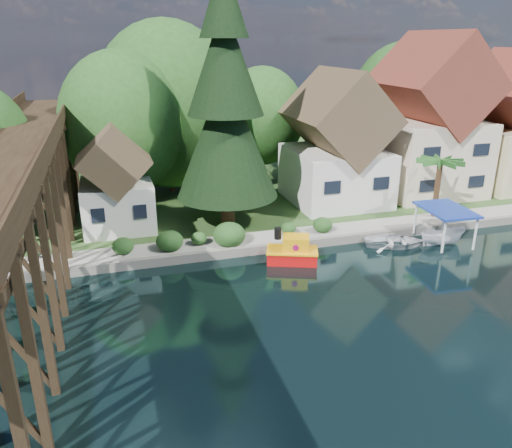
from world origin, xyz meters
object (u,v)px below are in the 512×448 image
object	(u,v)px
trestle_bridge	(19,211)
shed	(116,184)
house_left	(336,148)
conifer	(226,106)
tugboat	(293,252)
house_center	(428,126)
boat_canopy	(444,229)
palm_tree	(440,163)
boat_white_a	(394,240)

from	to	relation	value
trestle_bridge	shed	bearing A→B (deg)	61.81
house_left	conifer	size ratio (longest dim) A/B	0.60
trestle_bridge	house_left	xyz separation A→B (m)	(23.00, 10.83, -0.21)
tugboat	house_center	bearing A→B (deg)	32.21
house_left	boat_canopy	distance (m)	11.52
palm_tree	tugboat	bearing A→B (deg)	-164.04
tugboat	palm_tree	bearing A→B (deg)	15.96
conifer	boat_canopy	xyz separation A→B (m)	(13.79, -7.16, -8.13)
house_left	tugboat	bearing A→B (deg)	-127.09
house_center	boat_canopy	size ratio (longest dim) A/B	3.18
conifer	boat_canopy	size ratio (longest dim) A/B	4.18
trestle_bridge	tugboat	bearing A→B (deg)	3.52
house_center	shed	size ratio (longest dim) A/B	1.77
conifer	tugboat	distance (m)	11.30
boat_canopy	palm_tree	bearing A→B (deg)	62.45
boat_canopy	tugboat	bearing A→B (deg)	178.47
trestle_bridge	house_center	distance (m)	33.96
shed	boat_canopy	bearing A→B (deg)	-21.82
house_left	boat_white_a	distance (m)	10.51
boat_canopy	shed	bearing A→B (deg)	158.18
tugboat	house_left	bearing A→B (deg)	52.91
house_left	conifer	distance (m)	11.35
boat_white_a	palm_tree	bearing A→B (deg)	-39.81
house_center	conifer	bearing A→B (deg)	-169.61
shed	tugboat	size ratio (longest dim) A/B	2.11
palm_tree	trestle_bridge	bearing A→B (deg)	-170.64
trestle_bridge	shed	world-z (taller)	trestle_bridge
tugboat	boat_white_a	distance (m)	7.79
shed	tugboat	distance (m)	13.81
house_center	palm_tree	xyz separation A→B (m)	(-3.21, -6.58, -1.62)
conifer	boat_white_a	bearing A→B (deg)	-31.46
house_left	house_center	size ratio (longest dim) A/B	0.79
shed	conifer	bearing A→B (deg)	-10.83
house_center	tugboat	size ratio (longest dim) A/B	3.74
house_center	palm_tree	world-z (taller)	house_center
tugboat	boat_white_a	world-z (taller)	tugboat
house_left	boat_canopy	size ratio (longest dim) A/B	2.52
shed	boat_canopy	distance (m)	23.48
house_left	palm_tree	world-z (taller)	house_left
trestle_bridge	palm_tree	xyz separation A→B (m)	(28.79, 4.75, -0.55)
trestle_bridge	conifer	xyz separation A→B (m)	(12.87, 7.82, 3.94)
trestle_bridge	palm_tree	world-z (taller)	trestle_bridge
tugboat	boat_canopy	world-z (taller)	boat_canopy
house_center	conifer	xyz separation A→B (m)	(-19.13, -3.51, 2.87)
conifer	tugboat	bearing A→B (deg)	-68.79
boat_white_a	boat_canopy	xyz separation A→B (m)	(3.35, -0.78, 0.72)
tugboat	boat_white_a	size ratio (longest dim) A/B	0.88
conifer	palm_tree	xyz separation A→B (m)	(15.92, -3.08, -4.49)
palm_tree	tugboat	distance (m)	14.38
trestle_bridge	house_left	bearing A→B (deg)	25.21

